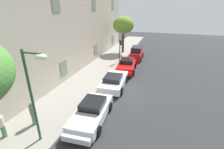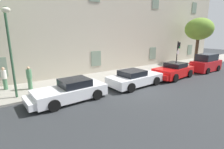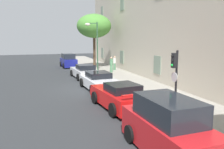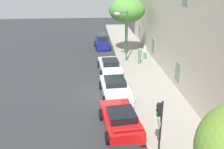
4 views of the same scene
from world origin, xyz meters
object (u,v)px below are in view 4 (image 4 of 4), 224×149
object	(u,v)px
sportscar_red_lead	(109,65)
sportscar_yellow_flank	(116,89)
sportscar_white_middle	(120,119)
street_lamp	(123,27)
hatchback_distant	(102,42)
traffic_light	(160,120)
pedestrian_strolling	(145,52)
pedestrian_admiring	(140,56)
tree_near_kerb	(127,10)

from	to	relation	value
sportscar_red_lead	sportscar_yellow_flank	world-z (taller)	sportscar_red_lead
sportscar_white_middle	street_lamp	size ratio (longest dim) A/B	0.87
sportscar_white_middle	hatchback_distant	bearing A→B (deg)	-179.37
sportscar_red_lead	traffic_light	xyz separation A→B (m)	(12.97, 1.48, 1.70)
sportscar_red_lead	sportscar_white_middle	bearing A→B (deg)	-0.72
traffic_light	pedestrian_strolling	size ratio (longest dim) A/B	1.92
street_lamp	traffic_light	bearing A→B (deg)	-0.52
street_lamp	pedestrian_admiring	xyz separation A→B (m)	(1.01, 1.71, -2.90)
sportscar_white_middle	street_lamp	bearing A→B (deg)	172.17
pedestrian_strolling	sportscar_red_lead	bearing A→B (deg)	-53.69
tree_near_kerb	pedestrian_strolling	bearing A→B (deg)	36.91
traffic_light	street_lamp	size ratio (longest dim) A/B	0.58
street_lamp	pedestrian_strolling	size ratio (longest dim) A/B	3.30
sportscar_white_middle	tree_near_kerb	bearing A→B (deg)	170.65
street_lamp	pedestrian_admiring	bearing A→B (deg)	59.51
street_lamp	pedestrian_strolling	bearing A→B (deg)	100.48
pedestrian_strolling	sportscar_yellow_flank	bearing A→B (deg)	-25.34
sportscar_yellow_flank	hatchback_distant	xyz separation A→B (m)	(-14.41, -0.38, 0.24)
street_lamp	pedestrian_strolling	world-z (taller)	street_lamp
hatchback_distant	pedestrian_strolling	xyz separation A→B (m)	(5.59, 4.56, 0.15)
sportscar_red_lead	traffic_light	distance (m)	13.17
hatchback_distant	traffic_light	world-z (taller)	traffic_light
pedestrian_admiring	pedestrian_strolling	world-z (taller)	pedestrian_admiring
sportscar_red_lead	street_lamp	distance (m)	4.52
sportscar_yellow_flank	tree_near_kerb	xyz separation A→B (m)	(-11.21, 2.39, 4.65)
pedestrian_strolling	sportscar_white_middle	bearing A→B (deg)	-18.28
traffic_light	street_lamp	distance (m)	15.68
sportscar_white_middle	street_lamp	distance (m)	13.22
sportscar_red_lead	sportscar_yellow_flank	xyz separation A→B (m)	(5.72, 0.05, 0.00)
pedestrian_admiring	tree_near_kerb	bearing A→B (deg)	-166.96
sportscar_red_lead	pedestrian_strolling	distance (m)	5.26
pedestrian_strolling	pedestrian_admiring	bearing A→B (deg)	-30.89
hatchback_distant	street_lamp	distance (m)	7.08
tree_near_kerb	street_lamp	distance (m)	3.27
sportscar_yellow_flank	pedestrian_admiring	world-z (taller)	pedestrian_admiring
sportscar_red_lead	pedestrian_admiring	distance (m)	3.72
pedestrian_admiring	traffic_light	bearing A→B (deg)	-7.25
tree_near_kerb	sportscar_white_middle	bearing A→B (deg)	-9.35
hatchback_distant	tree_near_kerb	size ratio (longest dim) A/B	0.57
sportscar_white_middle	hatchback_distant	distance (m)	18.76
sportscar_red_lead	tree_near_kerb	size ratio (longest dim) A/B	0.75
sportscar_yellow_flank	hatchback_distant	distance (m)	14.42
hatchback_distant	traffic_light	distance (m)	21.79
hatchback_distant	traffic_light	xyz separation A→B (m)	(21.67, 1.81, 1.45)
tree_near_kerb	pedestrian_admiring	world-z (taller)	tree_near_kerb
sportscar_red_lead	traffic_light	bearing A→B (deg)	6.49
hatchback_distant	pedestrian_admiring	world-z (taller)	pedestrian_admiring
tree_near_kerb	pedestrian_strolling	size ratio (longest dim) A/B	4.00
traffic_light	pedestrian_admiring	world-z (taller)	traffic_light
hatchback_distant	pedestrian_admiring	xyz separation A→B (m)	(7.08, 3.66, 0.17)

